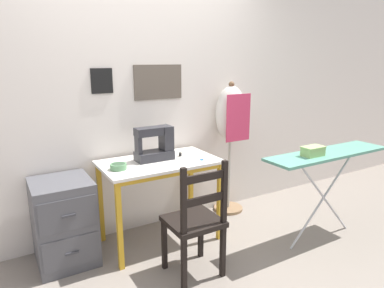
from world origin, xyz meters
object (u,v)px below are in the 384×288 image
Objects in this scene: filing_cabinet at (64,222)px; dress_form at (231,120)px; thread_spool_near_machine at (172,153)px; fabric_bowl at (118,166)px; wooden_chair at (195,222)px; storage_box at (313,151)px; ironing_board at (328,157)px; thread_spool_mid_table at (180,154)px; scissors at (204,159)px; sewing_machine at (156,144)px.

filing_cabinet is 0.50× the size of dress_form.
thread_spool_near_machine is 0.79m from dress_form.
fabric_bowl is 0.09× the size of dress_form.
dress_form is at bearing 11.26° from fabric_bowl.
thread_spool_near_machine reaches higher than filing_cabinet.
storage_box is at bearing -6.93° from wooden_chair.
dress_form is (1.33, 0.26, 0.23)m from fabric_bowl.
ironing_board reaches higher than fabric_bowl.
fabric_bowl is at bearing 154.72° from storage_box.
thread_spool_mid_table reaches higher than filing_cabinet.
thread_spool_mid_table is at bearing -165.76° from dress_form.
wooden_chair reaches higher than scissors.
thread_spool_near_machine is at bearing 125.04° from scissors.
scissors is 0.75× the size of storage_box.
ironing_board is at bearing -68.78° from dress_form.
dress_form is at bearing 99.01° from storage_box.
thread_spool_near_machine is (0.58, 0.16, -0.01)m from fabric_bowl.
sewing_machine is 0.24× the size of dress_form.
thread_spool_mid_table is 0.77m from wooden_chair.
scissors is at bearing -147.38° from dress_form.
fabric_bowl is 0.11× the size of ironing_board.
ironing_board reaches higher than thread_spool_near_machine.
scissors reaches higher than filing_cabinet.
fabric_bowl is 0.92× the size of scissors.
storage_box is (1.09, -0.13, 0.44)m from wooden_chair.
thread_spool_mid_table is (0.23, -0.02, -0.12)m from sewing_machine.
thread_spool_mid_table is (0.62, 0.08, -0.01)m from fabric_bowl.
storage_box is at bearing -25.28° from fabric_bowl.
thread_spool_near_machine is at bearing 119.74° from thread_spool_mid_table.
filing_cabinet is (-1.19, 0.23, -0.42)m from scissors.
fabric_bowl is at bearing -172.21° from thread_spool_mid_table.
thread_spool_mid_table is 0.03× the size of dress_form.
storage_box is at bearing -43.62° from thread_spool_near_machine.
dress_form reaches higher than sewing_machine.
ironing_board is (2.13, -0.82, 0.44)m from filing_cabinet.
wooden_chair reaches higher than fabric_bowl.
ironing_board is at bearing -37.14° from thread_spool_near_machine.
filing_cabinet is 3.59× the size of storage_box.
thread_spool_mid_table is at bearing -2.69° from filing_cabinet.
ironing_board is at bearing -32.08° from scissors.
dress_form reaches higher than storage_box.
filing_cabinet is at bearing 158.94° from ironing_board.
scissors is 0.94m from storage_box.
thread_spool_near_machine is 1.10m from filing_cabinet.
filing_cabinet is (-1.06, 0.05, -0.43)m from thread_spool_mid_table.
storage_box is (1.09, -0.80, -0.03)m from sewing_machine.
scissors is at bearing 147.92° from ironing_board.
ironing_board reaches higher than filing_cabinet.
dress_form reaches higher than scissors.
filing_cabinet is (-0.82, 0.03, -0.56)m from sewing_machine.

